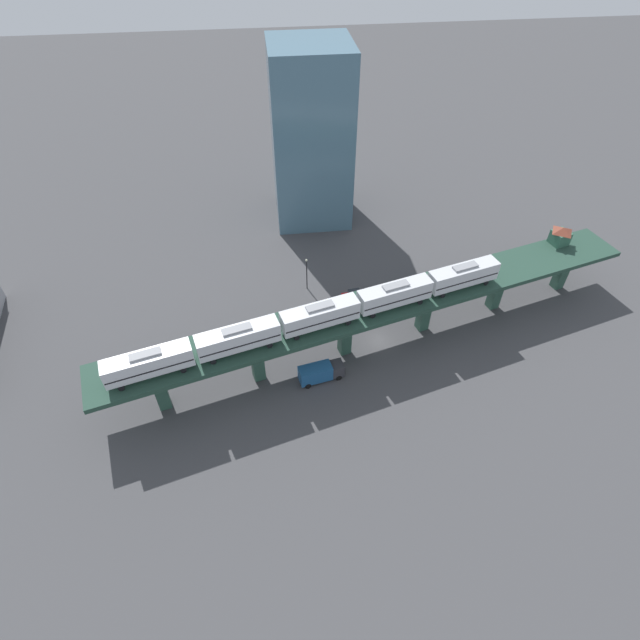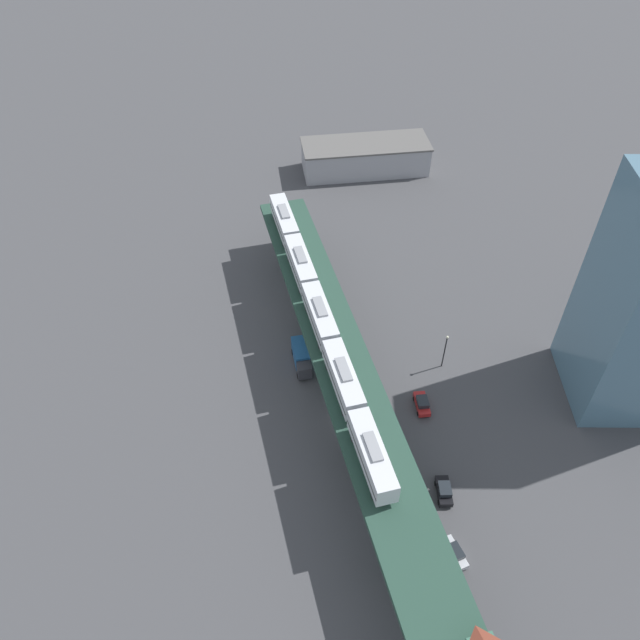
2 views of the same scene
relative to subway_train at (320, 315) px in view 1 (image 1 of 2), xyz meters
The scene contains 10 objects.
ground_plane 16.26m from the subway_train, 67.94° to the right, with size 400.00×400.00×0.00m, color #424244.
elevated_viaduct 12.38m from the subway_train, 68.06° to the right, with size 32.09×91.01×8.89m.
subway_train is the anchor object (origin of this frame).
signal_hut 48.97m from the subway_train, 70.44° to the right, with size 3.95×3.95×3.40m.
street_car_black 30.44m from the subway_train, 53.62° to the right, with size 2.06×4.45×1.89m.
street_car_silver 37.48m from the subway_train, 61.78° to the right, with size 3.40×4.75×1.89m.
street_car_red 20.51m from the subway_train, 28.07° to the right, with size 2.34×4.58×1.89m.
delivery_truck 10.12m from the subway_train, behind, with size 3.61×7.50×3.20m.
street_lamp 21.02m from the subway_train, ahead, with size 0.44×0.44×6.94m.
office_tower 46.92m from the subway_train, ahead, with size 16.00×16.00×36.00m.
Camera 1 is at (-57.84, 17.24, 62.73)m, focal length 28.00 mm.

